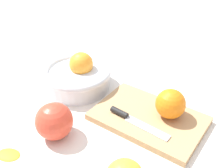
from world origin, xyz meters
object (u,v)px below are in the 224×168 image
(knife, at_px, (131,119))
(apple_front_left, at_px, (54,121))
(cutting_board, at_px, (149,118))
(bowl, at_px, (77,76))
(orange_on_board, at_px, (171,104))

(knife, height_order, apple_front_left, apple_front_left)
(apple_front_left, bearing_deg, cutting_board, 44.75)
(bowl, distance_m, apple_front_left, 0.20)
(orange_on_board, distance_m, apple_front_left, 0.26)
(bowl, distance_m, knife, 0.21)
(bowl, relative_size, cutting_board, 0.75)
(knife, bearing_deg, apple_front_left, -137.48)
(cutting_board, height_order, knife, knife)
(orange_on_board, bearing_deg, bowl, 179.69)
(bowl, xyz_separation_m, apple_front_left, (0.08, -0.18, 0.00))
(bowl, height_order, orange_on_board, bowl)
(knife, xyz_separation_m, apple_front_left, (-0.13, -0.12, 0.02))
(cutting_board, xyz_separation_m, apple_front_left, (-0.15, -0.15, 0.03))
(bowl, relative_size, apple_front_left, 2.29)
(cutting_board, relative_size, apple_front_left, 3.06)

